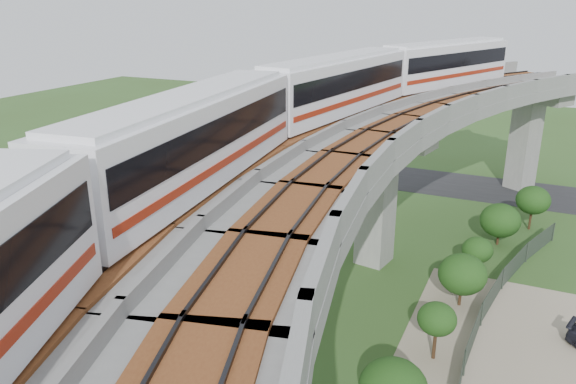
{
  "coord_description": "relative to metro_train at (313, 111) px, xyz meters",
  "views": [
    {
      "loc": [
        10.22,
        -24.27,
        17.42
      ],
      "look_at": [
        -1.64,
        1.65,
        7.5
      ],
      "focal_mm": 35.0,
      "sensor_mm": 36.0,
      "label": 1
    }
  ],
  "objects": [
    {
      "name": "tree_1",
      "position": [
        8.18,
        16.72,
        -10.37
      ],
      "size": [
        2.91,
        2.91,
        3.18
      ],
      "color": "#382314",
      "rests_on": "ground"
    },
    {
      "name": "ground",
      "position": [
        -0.35,
        -0.19,
        -12.31
      ],
      "size": [
        160.0,
        160.0,
        0.0
      ],
      "primitive_type": "plane",
      "color": "#345120",
      "rests_on": "ground"
    },
    {
      "name": "tree_3",
      "position": [
        6.94,
        6.55,
        -10.23
      ],
      "size": [
        2.82,
        2.82,
        3.28
      ],
      "color": "#382314",
      "rests_on": "ground"
    },
    {
      "name": "viaduct",
      "position": [
        3.49,
        -0.19,
        -3.26
      ],
      "size": [
        19.58,
        73.98,
        11.4
      ],
      "color": "#99968E",
      "rests_on": "ground"
    },
    {
      "name": "tree_4",
      "position": [
        6.54,
        0.62,
        -10.0
      ],
      "size": [
        1.95,
        1.95,
        3.15
      ],
      "color": "#382314",
      "rests_on": "ground"
    },
    {
      "name": "tree_0",
      "position": [
        10.19,
        20.84,
        -9.85
      ],
      "size": [
        2.6,
        2.6,
        3.56
      ],
      "color": "#382314",
      "rests_on": "ground"
    },
    {
      "name": "fence",
      "position": [
        9.41,
        -0.19,
        -11.56
      ],
      "size": [
        3.87,
        38.73,
        1.5
      ],
      "color": "#2D382D",
      "rests_on": "ground"
    },
    {
      "name": "metro_train",
      "position": [
        0.0,
        0.0,
        0.0
      ],
      "size": [
        10.64,
        61.34,
        3.64
      ],
      "color": "white",
      "rests_on": "ground"
    },
    {
      "name": "tree_2",
      "position": [
        7.26,
        11.22,
        -10.59
      ],
      "size": [
        2.0,
        2.0,
        2.58
      ],
      "color": "#382314",
      "rests_on": "ground"
    },
    {
      "name": "asphalt_road",
      "position": [
        -0.35,
        29.81,
        -12.29
      ],
      "size": [
        60.0,
        8.0,
        0.03
      ],
      "primitive_type": "cube",
      "color": "#232326",
      "rests_on": "ground"
    }
  ]
}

